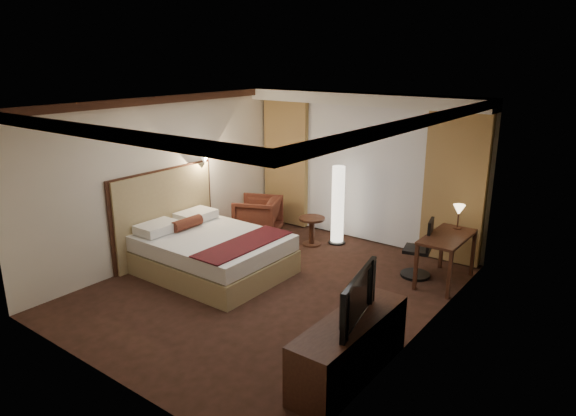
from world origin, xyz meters
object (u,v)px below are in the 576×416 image
Objects in this scene: bed at (213,254)px; armchair at (258,214)px; side_table at (312,231)px; television at (349,293)px; desk at (445,259)px; floor_lamp at (338,205)px; dresser at (350,348)px; office_chair at (417,248)px.

armchair reaches higher than bed.
armchair is (-0.59, 1.79, 0.09)m from bed.
television reaches higher than side_table.
armchair is 1.57× the size of side_table.
desk is 1.07× the size of television.
side_table is at bearing -132.58° from floor_lamp.
television is (3.07, -1.08, 0.64)m from bed.
armchair is 0.73× the size of desk.
side_table is at bearing 177.15° from desk.
dresser reaches higher than side_table.
armchair is at bearing -160.08° from floor_lamp.
desk reaches higher than bed.
floor_lamp reaches higher than armchair.
television is at bearing -94.66° from office_chair.
armchair is 3.65m from desk.
bed is 3.32m from television.
television is at bearing -19.30° from bed.
floor_lamp is at bearing 86.14° from armchair.
television reaches higher than bed.
dresser is at bearing -101.99° from television.
office_chair is 2.94m from television.
desk is at bearing 67.00° from armchair.
side_table is 0.54× the size of office_chair.
dresser is 0.63m from television.
side_table is at bearing 75.04° from armchair.
armchair is 1.57m from floor_lamp.
armchair is at bearing 108.33° from bed.
television is at bearing -50.16° from side_table.
dresser is at bearing 28.42° from armchair.
office_chair is at bearing -4.82° from side_table.
armchair reaches higher than side_table.
desk is 1.17× the size of office_chair.
bed is at bearing 58.71° from television.
floor_lamp reaches higher than bed.
floor_lamp is 4.09m from dresser.
side_table is 2.52m from desk.
floor_lamp is at bearing 21.15° from television.
floor_lamp is at bearing 123.50° from dresser.
bed reaches higher than side_table.
office_chair is (2.08, -0.18, 0.22)m from side_table.
floor_lamp reaches higher than desk.
side_table is 0.36× the size of floor_lamp.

